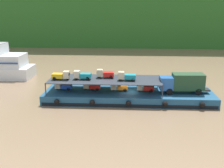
# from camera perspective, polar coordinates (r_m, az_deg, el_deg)

# --- Properties ---
(ground_plane) EXTENTS (400.00, 400.00, 0.00)m
(ground_plane) POSITION_cam_1_polar(r_m,az_deg,el_deg) (45.09, 3.40, -3.36)
(ground_plane) COLOR #7F664C
(cargo_barge) EXTENTS (26.95, 7.85, 1.50)m
(cargo_barge) POSITION_cam_1_polar(r_m,az_deg,el_deg) (44.81, 3.42, -2.47)
(cargo_barge) COLOR navy
(cargo_barge) RESTS_ON ground
(covered_lorry) EXTENTS (7.92, 2.54, 3.10)m
(covered_lorry) POSITION_cam_1_polar(r_m,az_deg,el_deg) (44.76, 14.40, 0.29)
(covered_lorry) COLOR #285BA3
(covered_lorry) RESTS_ON cargo_barge
(cargo_rack) EXTENTS (17.75, 6.41, 2.00)m
(cargo_rack) POSITION_cam_1_polar(r_m,az_deg,el_deg) (44.26, -1.45, 0.94)
(cargo_rack) COLOR #2D333D
(cargo_rack) RESTS_ON cargo_barge
(mini_truck_lower_stern) EXTENTS (2.76, 1.24, 1.38)m
(mini_truck_lower_stern) POSITION_cam_1_polar(r_m,az_deg,el_deg) (45.95, -10.02, -0.35)
(mini_truck_lower_stern) COLOR #1E47B7
(mini_truck_lower_stern) RESTS_ON cargo_barge
(mini_truck_lower_aft) EXTENTS (2.76, 1.23, 1.38)m
(mini_truck_lower_aft) POSITION_cam_1_polar(r_m,az_deg,el_deg) (45.38, -4.22, -0.36)
(mini_truck_lower_aft) COLOR red
(mini_truck_lower_aft) RESTS_ON cargo_barge
(mini_truck_lower_mid) EXTENTS (2.78, 1.27, 1.38)m
(mini_truck_lower_mid) POSITION_cam_1_polar(r_m,az_deg,el_deg) (44.66, 1.43, -0.58)
(mini_truck_lower_mid) COLOR orange
(mini_truck_lower_mid) RESTS_ON cargo_barge
(mini_truck_lower_fore) EXTENTS (2.79, 1.30, 1.38)m
(mini_truck_lower_fore) POSITION_cam_1_polar(r_m,az_deg,el_deg) (44.65, 6.83, -0.69)
(mini_truck_lower_fore) COLOR red
(mini_truck_lower_fore) RESTS_ON cargo_barge
(mini_truck_upper_stern) EXTENTS (2.77, 1.25, 1.38)m
(mini_truck_upper_stern) POSITION_cam_1_polar(r_m,az_deg,el_deg) (44.43, -10.41, 1.75)
(mini_truck_upper_stern) COLOR gold
(mini_truck_upper_stern) RESTS_ON cargo_rack
(mini_truck_upper_mid) EXTENTS (2.77, 1.25, 1.38)m
(mini_truck_upper_mid) POSITION_cam_1_polar(r_m,az_deg,el_deg) (44.12, -6.18, 1.82)
(mini_truck_upper_mid) COLOR teal
(mini_truck_upper_mid) RESTS_ON cargo_rack
(mini_truck_upper_fore) EXTENTS (2.79, 1.28, 1.38)m
(mini_truck_upper_fore) POSITION_cam_1_polar(r_m,az_deg,el_deg) (44.84, -1.44, 2.13)
(mini_truck_upper_fore) COLOR red
(mini_truck_upper_fore) RESTS_ON cargo_rack
(mini_truck_upper_bow) EXTENTS (2.78, 1.27, 1.38)m
(mini_truck_upper_bow) POSITION_cam_1_polar(r_m,az_deg,el_deg) (43.27, 3.03, 1.62)
(mini_truck_upper_bow) COLOR teal
(mini_truck_upper_bow) RESTS_ON cargo_rack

